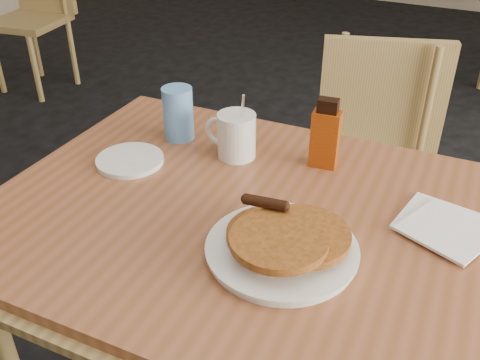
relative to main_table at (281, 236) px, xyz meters
name	(u,v)px	position (x,y,z in m)	size (l,w,h in m)	color
main_table	(281,236)	(0.00, 0.00, 0.00)	(1.27, 0.89, 0.75)	brown
chair_main_far	(368,156)	(0.00, 0.73, -0.18)	(0.50, 0.51, 0.88)	#A5894D
chair_wall_extra	(35,2)	(-2.40, 1.67, -0.17)	(0.47, 0.48, 0.91)	#A5894D
pancake_plate	(283,243)	(0.04, -0.10, 0.07)	(0.28, 0.28, 0.08)	white
coffee_mug	(235,135)	(-0.20, 0.18, 0.10)	(0.13, 0.09, 0.17)	white
syrup_bottle	(325,136)	(0.00, 0.24, 0.12)	(0.07, 0.05, 0.16)	maroon
napkin_stack	(444,226)	(0.29, 0.11, 0.05)	(0.20, 0.21, 0.01)	white
blue_tumbler	(178,113)	(-0.37, 0.20, 0.11)	(0.08, 0.08, 0.13)	#5E99DD
side_saucer	(130,160)	(-0.40, 0.04, 0.05)	(0.16, 0.16, 0.01)	white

